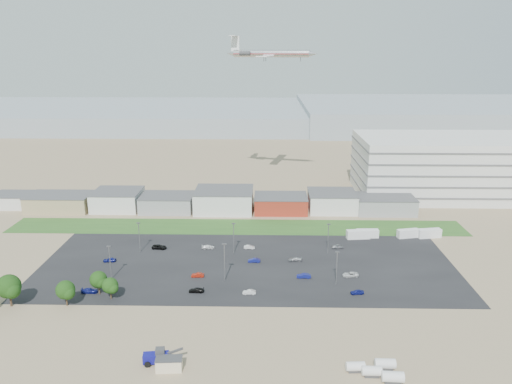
{
  "coord_description": "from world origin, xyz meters",
  "views": [
    {
      "loc": [
        10.34,
        -114.02,
        60.5
      ],
      "look_at": [
        7.47,
        22.0,
        21.46
      ],
      "focal_mm": 35.0,
      "sensor_mm": 36.0,
      "label": 1
    }
  ],
  "objects_px": {
    "storage_tank_nw": "(355,366)",
    "parked_car_11": "(249,247)",
    "parked_car_1": "(304,276)",
    "parked_car_10": "(89,291)",
    "parked_car_3": "(196,290)",
    "parked_car_13": "(249,292)",
    "parked_car_4": "(198,275)",
    "box_trailer_a": "(358,234)",
    "parked_car_9": "(159,247)",
    "parked_car_0": "(350,274)",
    "parked_car_2": "(357,292)",
    "parked_car_5": "(110,260)",
    "parked_car_8": "(338,247)",
    "parked_car_12": "(295,259)",
    "parked_car_6": "(208,247)",
    "portable_shed": "(169,364)",
    "parked_car_7": "(254,260)",
    "airliner": "(271,53)",
    "telehandler": "(156,356)"
  },
  "relations": [
    {
      "from": "box_trailer_a",
      "to": "parked_car_2",
      "type": "relative_size",
      "value": 2.23
    },
    {
      "from": "parked_car_4",
      "to": "parked_car_3",
      "type": "bearing_deg",
      "value": 4.75
    },
    {
      "from": "parked_car_3",
      "to": "parked_car_8",
      "type": "relative_size",
      "value": 1.07
    },
    {
      "from": "parked_car_1",
      "to": "parked_car_12",
      "type": "relative_size",
      "value": 0.95
    },
    {
      "from": "storage_tank_nw",
      "to": "parked_car_10",
      "type": "distance_m",
      "value": 70.34
    },
    {
      "from": "parked_car_2",
      "to": "parked_car_8",
      "type": "bearing_deg",
      "value": 174.73
    },
    {
      "from": "parked_car_6",
      "to": "parked_car_9",
      "type": "height_order",
      "value": "parked_car_9"
    },
    {
      "from": "parked_car_0",
      "to": "parked_car_2",
      "type": "height_order",
      "value": "parked_car_0"
    },
    {
      "from": "telehandler",
      "to": "parked_car_1",
      "type": "height_order",
      "value": "telehandler"
    },
    {
      "from": "parked_car_3",
      "to": "parked_car_13",
      "type": "height_order",
      "value": "parked_car_3"
    },
    {
      "from": "parked_car_4",
      "to": "parked_car_7",
      "type": "distance_m",
      "value": 18.46
    },
    {
      "from": "parked_car_1",
      "to": "parked_car_13",
      "type": "distance_m",
      "value": 17.59
    },
    {
      "from": "parked_car_13",
      "to": "airliner",
      "type": "bearing_deg",
      "value": 175.66
    },
    {
      "from": "parked_car_6",
      "to": "parked_car_11",
      "type": "bearing_deg",
      "value": -96.49
    },
    {
      "from": "parked_car_11",
      "to": "parked_car_13",
      "type": "relative_size",
      "value": 1.01
    },
    {
      "from": "parked_car_5",
      "to": "parked_car_11",
      "type": "relative_size",
      "value": 1.08
    },
    {
      "from": "parked_car_0",
      "to": "parked_car_6",
      "type": "distance_m",
      "value": 45.81
    },
    {
      "from": "portable_shed",
      "to": "parked_car_12",
      "type": "xyz_separation_m",
      "value": [
        27.45,
        52.77,
        -0.72
      ]
    },
    {
      "from": "parked_car_12",
      "to": "parked_car_8",
      "type": "bearing_deg",
      "value": 123.76
    },
    {
      "from": "parked_car_8",
      "to": "parked_car_10",
      "type": "height_order",
      "value": "parked_car_8"
    },
    {
      "from": "portable_shed",
      "to": "parked_car_4",
      "type": "distance_m",
      "value": 41.46
    },
    {
      "from": "box_trailer_a",
      "to": "parked_car_6",
      "type": "xyz_separation_m",
      "value": [
        -48.78,
        -9.89,
        -0.85
      ]
    },
    {
      "from": "parked_car_13",
      "to": "parked_car_1",
      "type": "bearing_deg",
      "value": 122.4
    },
    {
      "from": "storage_tank_nw",
      "to": "airliner",
      "type": "bearing_deg",
      "value": 96.63
    },
    {
      "from": "parked_car_3",
      "to": "parked_car_7",
      "type": "height_order",
      "value": "parked_car_7"
    },
    {
      "from": "parked_car_12",
      "to": "airliner",
      "type": "bearing_deg",
      "value": -177.2
    },
    {
      "from": "parked_car_3",
      "to": "parked_car_7",
      "type": "relative_size",
      "value": 1.08
    },
    {
      "from": "parked_car_4",
      "to": "box_trailer_a",
      "type": "bearing_deg",
      "value": 120.8
    },
    {
      "from": "telehandler",
      "to": "parked_car_13",
      "type": "distance_m",
      "value": 34.61
    },
    {
      "from": "parked_car_9",
      "to": "storage_tank_nw",
      "type": "bearing_deg",
      "value": -133.9
    },
    {
      "from": "storage_tank_nw",
      "to": "parked_car_12",
      "type": "distance_m",
      "value": 53.16
    },
    {
      "from": "parked_car_1",
      "to": "parked_car_5",
      "type": "distance_m",
      "value": 57.47
    },
    {
      "from": "parked_car_2",
      "to": "parked_car_9",
      "type": "distance_m",
      "value": 63.97
    },
    {
      "from": "parked_car_1",
      "to": "parked_car_4",
      "type": "bearing_deg",
      "value": -88.79
    },
    {
      "from": "storage_tank_nw",
      "to": "parked_car_11",
      "type": "height_order",
      "value": "storage_tank_nw"
    },
    {
      "from": "parked_car_2",
      "to": "parked_car_5",
      "type": "distance_m",
      "value": 72.16
    },
    {
      "from": "parked_car_5",
      "to": "parked_car_12",
      "type": "height_order",
      "value": "parked_car_5"
    },
    {
      "from": "parked_car_0",
      "to": "parked_car_8",
      "type": "distance_m",
      "value": 20.17
    },
    {
      "from": "portable_shed",
      "to": "parked_car_8",
      "type": "height_order",
      "value": "portable_shed"
    },
    {
      "from": "parked_car_5",
      "to": "parked_car_13",
      "type": "height_order",
      "value": "parked_car_5"
    },
    {
      "from": "parked_car_5",
      "to": "parked_car_6",
      "type": "height_order",
      "value": "parked_car_5"
    },
    {
      "from": "storage_tank_nw",
      "to": "parked_car_12",
      "type": "bearing_deg",
      "value": 99.65
    },
    {
      "from": "storage_tank_nw",
      "to": "parked_car_0",
      "type": "height_order",
      "value": "storage_tank_nw"
    },
    {
      "from": "parked_car_2",
      "to": "parked_car_12",
      "type": "distance_m",
      "value": 25.22
    },
    {
      "from": "parked_car_1",
      "to": "parked_car_13",
      "type": "relative_size",
      "value": 1.15
    },
    {
      "from": "storage_tank_nw",
      "to": "parked_car_0",
      "type": "relative_size",
      "value": 0.84
    },
    {
      "from": "parked_car_0",
      "to": "parked_car_4",
      "type": "relative_size",
      "value": 1.23
    },
    {
      "from": "parked_car_1",
      "to": "parked_car_10",
      "type": "bearing_deg",
      "value": -78.85
    },
    {
      "from": "parked_car_9",
      "to": "parked_car_10",
      "type": "distance_m",
      "value": 32.02
    },
    {
      "from": "telehandler",
      "to": "parked_car_8",
      "type": "bearing_deg",
      "value": 46.64
    }
  ]
}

